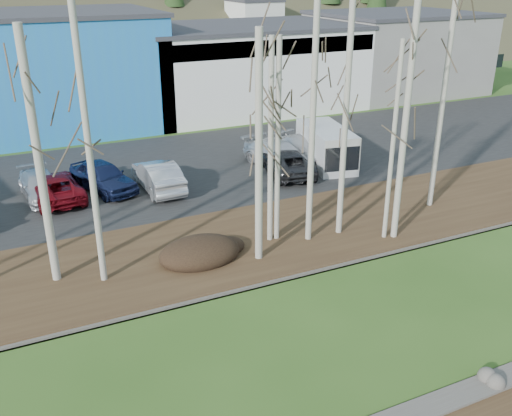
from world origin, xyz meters
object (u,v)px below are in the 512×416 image
car_4 (103,177)px  car_5 (158,176)px  car_2 (55,187)px  car_3 (41,186)px  car_9 (279,154)px  car_6 (286,162)px  car_7 (308,150)px  van_white (327,147)px

car_4 → car_5: car_5 is taller
car_2 → car_5: car_5 is taller
car_4 → car_5: bearing=-42.6°
car_3 → car_5: size_ratio=0.92×
car_9 → car_2: bearing=165.6°
car_6 → car_7: car_7 is taller
car_4 → car_6: car_4 is taller
car_4 → car_9: (10.26, -0.47, -0.03)m
car_7 → car_4: bearing=164.6°
car_2 → car_6: size_ratio=0.96×
car_2 → car_3: car_2 is taller
car_9 → van_white: 2.92m
car_6 → car_7: 2.57m
car_3 → car_4: (3.11, -0.41, 0.15)m
car_7 → van_white: 1.34m
car_5 → car_7: bearing=-176.8°
car_7 → car_3: bearing=163.5°
car_5 → car_9: (7.59, 0.67, -0.04)m
car_3 → van_white: (16.07, -1.93, 0.49)m
car_4 → car_5: (2.67, -1.13, 0.00)m
car_4 → car_9: bearing=-22.2°
car_5 → car_9: car_5 is taller
car_6 → car_9: car_9 is taller
car_9 → van_white: van_white is taller
car_3 → car_6: (13.17, -2.21, 0.07)m
car_5 → car_7: (9.57, 0.67, -0.04)m
car_5 → van_white: 10.30m
van_white → car_2: bearing=-173.2°
car_4 → car_5: size_ratio=0.96×
car_6 → van_white: 2.95m
car_5 → car_7: 9.59m
car_3 → car_5: bearing=-19.9°
car_5 → car_7: car_5 is taller
car_3 → car_7: 15.38m
car_4 → van_white: (12.96, -1.53, 0.34)m
car_5 → car_9: size_ratio=0.92×
car_3 → car_4: bearing=-12.5°
car_7 → car_9: size_ratio=1.00×
car_3 → car_9: size_ratio=0.85×
car_5 → van_white: bearing=177.0°
car_3 → van_white: 16.19m
car_6 → car_4: bearing=1.6°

